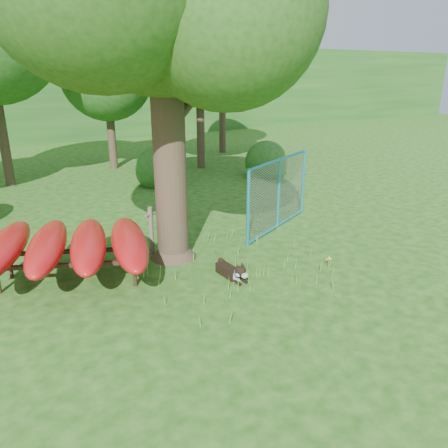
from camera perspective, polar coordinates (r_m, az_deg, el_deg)
ground at (r=9.13m, az=2.92°, el=-8.28°), size 80.00×80.00×0.00m
wooden_post at (r=10.68m, az=-9.50°, el=-0.67°), size 0.32×0.19×1.18m
kayak_rack at (r=9.60m, az=-19.70°, el=-2.64°), size 3.89×4.22×1.08m
husky_dog at (r=9.43m, az=1.13°, el=-6.21°), size 0.29×1.06×0.47m
fence_section at (r=12.30m, az=7.14°, el=3.98°), size 3.16×1.53×3.35m
wildflower_clump at (r=10.19m, az=13.54°, el=-4.53°), size 0.12×0.10×0.25m
bg_tree_c at (r=20.58m, az=-15.11°, el=18.34°), size 4.00×4.00×6.12m
bg_tree_d at (r=20.12m, az=-3.26°, el=21.71°), size 4.80×4.80×7.50m
bg_tree_e at (r=24.22m, az=-0.22°, el=21.67°), size 4.60×4.60×7.55m
shrub_right at (r=18.87m, az=5.47°, el=6.26°), size 1.80×1.80×1.80m
shrub_mid at (r=17.51m, az=-8.46°, el=5.11°), size 1.80×1.80×1.80m
wooded_hillside at (r=34.97m, az=-25.02°, el=15.56°), size 80.00×12.00×6.00m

